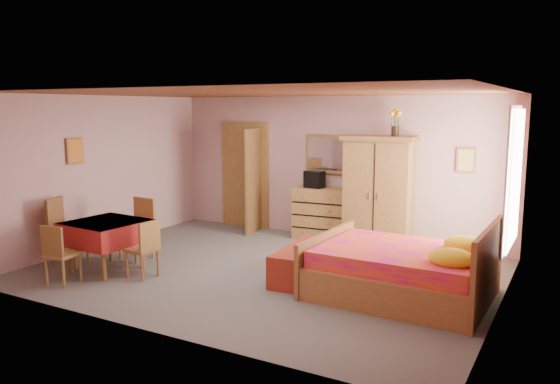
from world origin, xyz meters
The scene contains 23 objects.
floor centered at (0.00, 0.00, 0.00)m, with size 6.50×6.50×0.00m, color #66615A.
ceiling centered at (0.00, 0.00, 2.60)m, with size 6.50×6.50×0.00m, color brown.
wall_back centered at (0.00, 2.50, 1.30)m, with size 6.50×0.10×2.60m, color tan.
wall_front centered at (0.00, -2.50, 1.30)m, with size 6.50×0.10×2.60m, color tan.
wall_left centered at (-3.25, 0.00, 1.30)m, with size 0.10×5.00×2.60m, color tan.
wall_right centered at (3.25, 0.00, 1.30)m, with size 0.10×5.00×2.60m, color tan.
doorway centered at (-1.90, 2.47, 1.02)m, with size 1.06×0.12×2.15m, color #9E6B35.
window centered at (3.21, 1.20, 1.45)m, with size 0.08×1.40×1.95m, color white.
picture_left centered at (-3.22, -0.60, 1.70)m, with size 0.04×0.32×0.42m, color orange.
picture_back centered at (2.35, 2.47, 1.55)m, with size 0.30×0.04×0.40m, color #D8BF59.
chest_of_drawers centered at (-0.11, 2.25, 0.47)m, with size 1.00×0.50×0.94m, color #AD773A.
wall_mirror centered at (-0.11, 2.46, 1.55)m, with size 0.90×0.05×0.71m, color silver.
stereo centered at (-0.25, 2.23, 1.10)m, with size 0.33×0.24×0.31m, color black.
floor_lamp centered at (0.39, 2.31, 0.91)m, with size 0.23×0.23×1.82m, color black.
wardrobe centered at (0.98, 2.17, 0.96)m, with size 1.22×0.63×1.92m, color #9E6C35.
sunflower_vase centered at (1.23, 2.24, 2.15)m, with size 0.19×0.19×0.46m, color yellow.
bed centered at (2.07, -0.06, 0.51)m, with size 2.20×1.73×1.02m, color #D41470.
bench centered at (0.66, -0.04, 0.23)m, with size 0.50×1.36×0.45m, color maroon.
dining_table centered at (-2.06, -1.09, 0.37)m, with size 1.01×1.01×0.74m, color maroon.
chair_south centered at (-2.12, -1.83, 0.42)m, with size 0.38×0.38×0.83m, color olive.
chair_north centered at (-2.11, -0.43, 0.48)m, with size 0.44×0.44×0.96m, color #AA7C39.
chair_west centered at (-2.80, -1.15, 0.52)m, with size 0.47×0.47×1.03m, color #AE803B.
chair_east centered at (-1.37, -1.09, 0.41)m, with size 0.37×0.37×0.82m, color #9D6235.
Camera 1 is at (4.00, -6.71, 2.40)m, focal length 35.00 mm.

